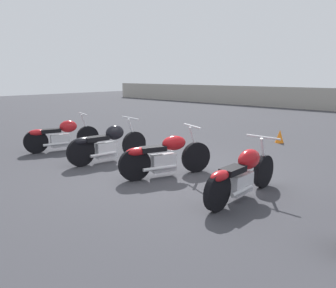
{
  "coord_description": "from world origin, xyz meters",
  "views": [
    {
      "loc": [
        4.42,
        -4.85,
        2.02
      ],
      "look_at": [
        0.0,
        -0.02,
        0.65
      ],
      "focal_mm": 35.0,
      "sensor_mm": 36.0,
      "label": 1
    }
  ],
  "objects_px": {
    "motorcycle_slot_2": "(165,156)",
    "traffic_cone_near": "(280,136)",
    "motorcycle_slot_0": "(61,135)",
    "motorcycle_slot_3": "(242,174)",
    "motorcycle_slot_1": "(108,143)"
  },
  "relations": [
    {
      "from": "motorcycle_slot_3",
      "to": "motorcycle_slot_1",
      "type": "bearing_deg",
      "value": -179.18
    },
    {
      "from": "motorcycle_slot_2",
      "to": "traffic_cone_near",
      "type": "relative_size",
      "value": 4.83
    },
    {
      "from": "motorcycle_slot_0",
      "to": "traffic_cone_near",
      "type": "height_order",
      "value": "motorcycle_slot_0"
    },
    {
      "from": "motorcycle_slot_2",
      "to": "traffic_cone_near",
      "type": "height_order",
      "value": "motorcycle_slot_2"
    },
    {
      "from": "motorcycle_slot_0",
      "to": "motorcycle_slot_1",
      "type": "distance_m",
      "value": 1.89
    },
    {
      "from": "motorcycle_slot_2",
      "to": "motorcycle_slot_3",
      "type": "height_order",
      "value": "motorcycle_slot_2"
    },
    {
      "from": "motorcycle_slot_1",
      "to": "motorcycle_slot_2",
      "type": "distance_m",
      "value": 1.81
    },
    {
      "from": "motorcycle_slot_3",
      "to": "traffic_cone_near",
      "type": "distance_m",
      "value": 5.14
    },
    {
      "from": "motorcycle_slot_1",
      "to": "traffic_cone_near",
      "type": "distance_m",
      "value": 5.36
    },
    {
      "from": "motorcycle_slot_2",
      "to": "traffic_cone_near",
      "type": "xyz_separation_m",
      "value": [
        0.26,
        4.88,
        -0.23
      ]
    },
    {
      "from": "motorcycle_slot_3",
      "to": "traffic_cone_near",
      "type": "relative_size",
      "value": 5.26
    },
    {
      "from": "motorcycle_slot_0",
      "to": "motorcycle_slot_2",
      "type": "relative_size",
      "value": 1.02
    },
    {
      "from": "motorcycle_slot_3",
      "to": "traffic_cone_near",
      "type": "xyz_separation_m",
      "value": [
        -1.52,
        4.91,
        -0.23
      ]
    },
    {
      "from": "motorcycle_slot_3",
      "to": "motorcycle_slot_0",
      "type": "bearing_deg",
      "value": -178.02
    },
    {
      "from": "motorcycle_slot_0",
      "to": "motorcycle_slot_2",
      "type": "bearing_deg",
      "value": 19.55
    }
  ]
}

